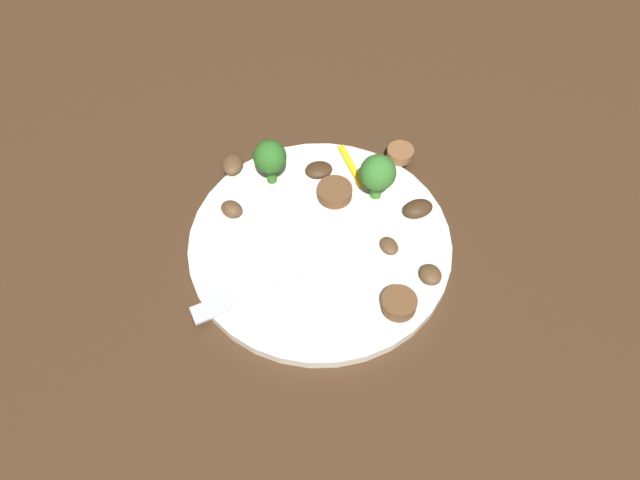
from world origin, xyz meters
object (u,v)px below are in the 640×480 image
Objects in this scene: sausage_slice_1 at (335,192)px; sausage_slice_0 at (399,303)px; plate at (320,243)px; mushroom_3 at (389,246)px; sausage_slice_2 at (400,153)px; pepper_strip_0 at (351,166)px; mushroom_0 at (232,164)px; broccoli_floret_1 at (270,158)px; mushroom_4 at (431,275)px; mushroom_2 at (418,209)px; mushroom_5 at (319,170)px; broccoli_floret_0 at (378,174)px; fork at (273,285)px; mushroom_1 at (232,209)px.

sausage_slice_0 is at bearing 106.64° from sausage_slice_1.
plate is 11.97× the size of mushroom_3.
pepper_strip_0 is at bearing 8.98° from sausage_slice_2.
mushroom_0 is (0.08, -0.10, 0.01)m from plate.
broccoli_floret_1 is at bearing 6.79° from sausage_slice_2.
sausage_slice_0 is at bearing 78.44° from sausage_slice_2.
sausage_slice_2 and mushroom_4 have the same top height.
broccoli_floret_1 is at bearing -43.14° from mushroom_3.
mushroom_2 reaches higher than mushroom_5.
broccoli_floret_0 is 0.11m from broccoli_floret_1.
fork is at bearing 55.18° from pepper_strip_0.
mushroom_2 is (-0.18, 0.08, 0.00)m from mushroom_0.
broccoli_floret_0 is 0.15m from mushroom_0.
plate is 7.93× the size of sausage_slice_0.
mushroom_2 reaches higher than plate.
mushroom_2 is 1.44× the size of mushroom_3.
broccoli_floret_1 is 0.14m from mushroom_3.
broccoli_floret_0 reaches higher than mushroom_3.
fork is at bearing 42.59° from plate.
broccoli_floret_1 is 1.65× the size of sausage_slice_0.
mushroom_3 is at bearing -92.83° from sausage_slice_0.
broccoli_floret_0 reaches higher than mushroom_0.
plate is 0.06m from sausage_slice_1.
mushroom_5 is at bearing -69.16° from sausage_slice_1.
mushroom_2 is (-0.15, -0.07, 0.00)m from fork.
sausage_slice_0 is 0.14m from sausage_slice_1.
sausage_slice_2 is 0.19m from mushroom_1.
mushroom_1 reaches higher than fork.
sausage_slice_1 is at bearing 153.90° from mushroom_0.
mushroom_2 is at bearing 145.23° from mushroom_5.
mushroom_1 is at bearing 19.91° from pepper_strip_0.
fork is 0.14m from mushroom_4.
sausage_slice_2 is at bearing -163.24° from mushroom_1.
broccoli_floret_0 reaches higher than fork.
mushroom_1 is 0.16m from mushroom_3.
mushroom_5 is at bearing -96.09° from plate.
mushroom_1 and mushroom_2 have the same top height.
sausage_slice_2 is at bearing -101.56° from sausage_slice_0.
fork is 4.99× the size of sausage_slice_1.
sausage_slice_0 is 0.11m from mushroom_2.
broccoli_floret_1 is at bearing -112.26° from fork.
fork is 3.06× the size of pepper_strip_0.
sausage_slice_1 is 1.25× the size of mushroom_5.
broccoli_floret_0 is 0.07m from mushroom_3.
broccoli_floret_0 is 1.73× the size of mushroom_2.
mushroom_0 is 1.29× the size of mushroom_1.
mushroom_3 is (-0.14, 0.06, -0.00)m from mushroom_1.
broccoli_floret_0 reaches higher than mushroom_2.
broccoli_floret_1 is (-0.01, -0.12, 0.03)m from fork.
mushroom_5 is (0.09, 0.01, -0.00)m from sausage_slice_2.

